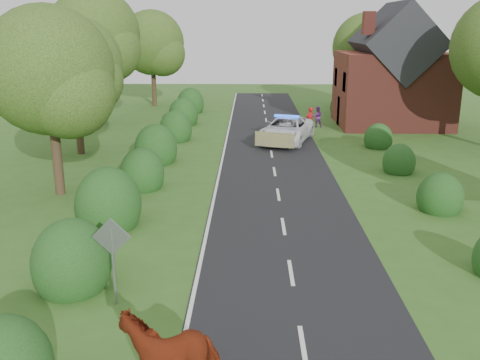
{
  "coord_description": "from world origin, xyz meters",
  "views": [
    {
      "loc": [
        -1.3,
        -11.24,
        7.44
      ],
      "look_at": [
        -1.71,
        9.94,
        1.3
      ],
      "focal_mm": 40.0,
      "sensor_mm": 36.0,
      "label": 1
    }
  ],
  "objects_px": {
    "road_sign": "(112,249)",
    "cow": "(171,357)",
    "pedestrian_purple": "(317,117)",
    "pedestrian_red": "(310,120)",
    "police_van": "(286,130)"
  },
  "relations": [
    {
      "from": "road_sign",
      "to": "cow",
      "type": "bearing_deg",
      "value": -60.38
    },
    {
      "from": "pedestrian_red",
      "to": "pedestrian_purple",
      "type": "relative_size",
      "value": 1.18
    },
    {
      "from": "police_van",
      "to": "cow",
      "type": "bearing_deg",
      "value": -81.39
    },
    {
      "from": "police_van",
      "to": "pedestrian_red",
      "type": "height_order",
      "value": "pedestrian_red"
    },
    {
      "from": "cow",
      "to": "pedestrian_purple",
      "type": "xyz_separation_m",
      "value": [
        6.7,
        30.67,
        -0.04
      ]
    },
    {
      "from": "road_sign",
      "to": "pedestrian_purple",
      "type": "bearing_deg",
      "value": 71.98
    },
    {
      "from": "cow",
      "to": "pedestrian_red",
      "type": "height_order",
      "value": "pedestrian_red"
    },
    {
      "from": "road_sign",
      "to": "cow",
      "type": "distance_m",
      "value": 4.3
    },
    {
      "from": "police_van",
      "to": "pedestrian_purple",
      "type": "height_order",
      "value": "police_van"
    },
    {
      "from": "road_sign",
      "to": "pedestrian_red",
      "type": "bearing_deg",
      "value": 72.1
    },
    {
      "from": "pedestrian_purple",
      "to": "road_sign",
      "type": "bearing_deg",
      "value": 69.75
    },
    {
      "from": "cow",
      "to": "pedestrian_purple",
      "type": "bearing_deg",
      "value": 148.29
    },
    {
      "from": "road_sign",
      "to": "cow",
      "type": "height_order",
      "value": "road_sign"
    },
    {
      "from": "cow",
      "to": "pedestrian_red",
      "type": "distance_m",
      "value": 28.93
    },
    {
      "from": "road_sign",
      "to": "pedestrian_purple",
      "type": "relative_size",
      "value": 1.61
    }
  ]
}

